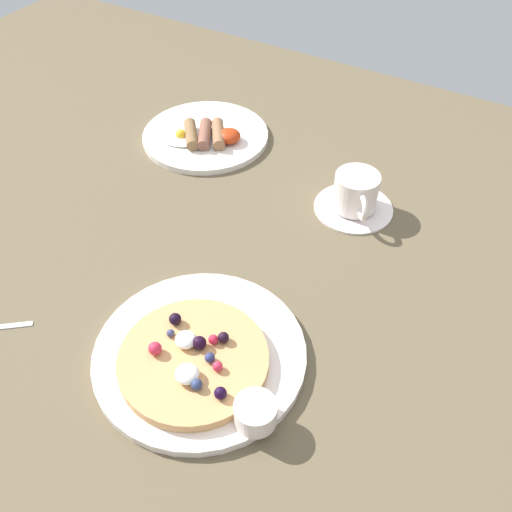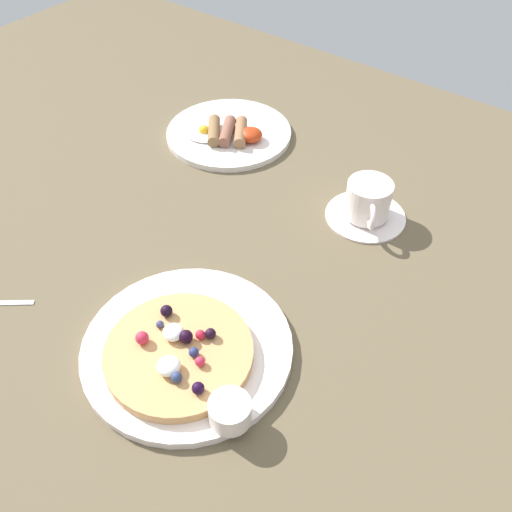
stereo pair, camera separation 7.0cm
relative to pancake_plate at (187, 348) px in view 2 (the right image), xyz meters
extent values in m
cube|color=brown|center=(-0.05, 0.17, -0.02)|extent=(2.02, 1.35, 0.03)
cylinder|color=white|center=(0.00, 0.00, 0.00)|extent=(0.27, 0.27, 0.01)
cylinder|color=tan|center=(0.00, -0.02, 0.01)|extent=(0.19, 0.19, 0.02)
sphere|color=black|center=(0.00, 0.00, 0.03)|extent=(0.02, 0.02, 0.02)
sphere|color=navy|center=(0.03, -0.05, 0.03)|extent=(0.01, 0.01, 0.01)
sphere|color=#C3263E|center=(-0.04, -0.04, 0.03)|extent=(0.02, 0.02, 0.02)
sphere|color=black|center=(0.02, 0.02, 0.03)|extent=(0.01, 0.01, 0.01)
sphere|color=#C72843|center=(0.04, -0.02, 0.03)|extent=(0.01, 0.01, 0.01)
sphere|color=#353759|center=(-0.04, -0.01, 0.03)|extent=(0.01, 0.01, 0.01)
sphere|color=red|center=(0.01, 0.01, 0.03)|extent=(0.01, 0.01, 0.01)
sphere|color=navy|center=(0.03, -0.01, 0.03)|extent=(0.01, 0.01, 0.01)
sphere|color=black|center=(-0.05, 0.01, 0.03)|extent=(0.02, 0.02, 0.02)
sphere|color=black|center=(0.06, -0.05, 0.03)|extent=(0.02, 0.02, 0.02)
ellipsoid|color=white|center=(-0.01, -0.01, 0.03)|extent=(0.03, 0.03, 0.02)
ellipsoid|color=white|center=(0.02, -0.05, 0.03)|extent=(0.03, 0.03, 0.02)
cylinder|color=white|center=(0.11, -0.05, 0.02)|extent=(0.05, 0.05, 0.03)
cylinder|color=#641909|center=(0.11, -0.05, 0.03)|extent=(0.04, 0.04, 0.00)
cylinder|color=white|center=(-0.28, 0.43, 0.00)|extent=(0.24, 0.24, 0.01)
cylinder|color=#8C6040|center=(-0.25, 0.42, 0.02)|extent=(0.06, 0.08, 0.02)
cylinder|color=brown|center=(-0.27, 0.41, 0.02)|extent=(0.06, 0.08, 0.02)
cylinder|color=brown|center=(-0.29, 0.39, 0.02)|extent=(0.07, 0.08, 0.02)
ellipsoid|color=white|center=(-0.31, 0.39, 0.01)|extent=(0.08, 0.07, 0.01)
sphere|color=yellow|center=(-0.31, 0.39, 0.01)|extent=(0.02, 0.02, 0.02)
ellipsoid|color=#B03010|center=(-0.22, 0.42, 0.02)|extent=(0.04, 0.04, 0.02)
cylinder|color=white|center=(0.05, 0.37, 0.00)|extent=(0.13, 0.13, 0.01)
cylinder|color=white|center=(0.05, 0.37, 0.03)|extent=(0.07, 0.07, 0.06)
torus|color=white|center=(0.08, 0.34, 0.03)|extent=(0.03, 0.04, 0.04)
cylinder|color=olive|center=(0.05, 0.37, 0.05)|extent=(0.06, 0.06, 0.00)
cube|color=silver|center=(-0.26, -0.10, 0.00)|extent=(0.07, 0.06, 0.00)
camera|label=1|loc=(0.28, -0.33, 0.61)|focal=39.97mm
camera|label=2|loc=(0.34, -0.30, 0.61)|focal=39.97mm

